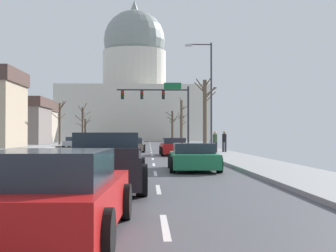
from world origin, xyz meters
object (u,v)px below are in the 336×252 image
at_px(sedan_near_03, 122,151).
at_px(pickup_truck_near_05, 106,163).
at_px(sedan_near_01, 133,145).
at_px(sedan_near_04, 193,157).
at_px(sedan_near_06, 54,196).
at_px(pedestrian_00, 224,140).
at_px(sedan_oncoming_00, 74,142).
at_px(pedestrian_01, 215,141).
at_px(sedan_oncoming_03, 120,139).
at_px(sedan_near_00, 133,144).
at_px(signal_gantry, 163,100).
at_px(sedan_near_02, 174,147).
at_px(sedan_oncoming_02, 96,140).
at_px(sedan_oncoming_01, 87,141).
at_px(bicycle_parked, 210,146).
at_px(street_lamp_right, 208,88).

bearing_deg(sedan_near_03, pickup_truck_near_05, -88.81).
height_order(sedan_near_01, sedan_near_04, sedan_near_01).
height_order(sedan_near_06, pedestrian_00, pedestrian_00).
height_order(sedan_oncoming_00, pedestrian_01, pedestrian_01).
bearing_deg(pedestrian_01, sedan_oncoming_03, 101.21).
relative_size(sedan_near_00, pedestrian_01, 2.83).
xyz_separation_m(sedan_oncoming_00, sedan_oncoming_03, (3.61, 29.71, 0.01)).
relative_size(signal_gantry, sedan_near_00, 1.76).
height_order(sedan_near_04, pedestrian_00, pedestrian_00).
relative_size(sedan_near_01, pedestrian_01, 2.77).
xyz_separation_m(sedan_near_06, sedan_oncoming_00, (-7.26, 48.30, -0.06)).
xyz_separation_m(sedan_near_02, sedan_oncoming_02, (-10.34, 43.14, -0.03)).
bearing_deg(sedan_near_06, sedan_oncoming_00, 98.54).
height_order(sedan_near_04, sedan_oncoming_01, sedan_oncoming_01).
relative_size(sedan_near_02, pickup_truck_near_05, 0.75).
bearing_deg(bicycle_parked, sedan_oncoming_00, 134.47).
distance_m(sedan_near_02, bicycle_parked, 8.18).
bearing_deg(sedan_oncoming_02, pedestrian_00, -70.57).
height_order(signal_gantry, sedan_near_02, signal_gantry).
height_order(sedan_near_00, sedan_oncoming_01, sedan_oncoming_01).
distance_m(sedan_oncoming_00, sedan_oncoming_01, 9.49).
height_order(sedan_near_00, sedan_oncoming_03, sedan_oncoming_03).
distance_m(signal_gantry, sedan_oncoming_03, 34.78).
xyz_separation_m(sedan_oncoming_02, sedan_oncoming_03, (3.47, 8.25, 0.00)).
bearing_deg(sedan_oncoming_02, street_lamp_right, -71.65).
bearing_deg(sedan_near_06, pedestrian_01, 77.07).
relative_size(street_lamp_right, sedan_near_04, 1.95).
relative_size(signal_gantry, sedan_near_03, 1.76).
distance_m(sedan_near_01, bicycle_parked, 6.82).
bearing_deg(sedan_near_00, sedan_near_02, -76.18).
xyz_separation_m(sedan_oncoming_03, pedestrian_01, (9.99, -50.41, 0.45)).
distance_m(sedan_near_00, sedan_near_06, 40.21).
distance_m(street_lamp_right, sedan_oncoming_00, 23.25).
bearing_deg(sedan_oncoming_00, pedestrian_01, -56.69).
distance_m(sedan_oncoming_00, pedestrian_00, 24.16).
xyz_separation_m(sedan_near_06, bicycle_parked, (6.81, 33.98, -0.12)).
xyz_separation_m(sedan_near_00, sedan_near_04, (3.41, -27.55, -0.02)).
height_order(sedan_near_00, sedan_near_06, sedan_near_06).
relative_size(sedan_near_06, sedan_oncoming_03, 0.95).
distance_m(sedan_oncoming_02, sedan_oncoming_03, 8.95).
bearing_deg(signal_gantry, sedan_near_00, -127.93).
bearing_deg(sedan_near_04, sedan_oncoming_01, 102.77).
distance_m(sedan_near_02, pedestrian_01, 3.30).
relative_size(street_lamp_right, sedan_oncoming_02, 1.98).
bearing_deg(sedan_near_00, sedan_oncoming_02, 103.32).
xyz_separation_m(pickup_truck_near_05, sedan_oncoming_00, (-7.46, 42.00, -0.16)).
relative_size(sedan_near_01, sedan_near_06, 0.99).
xyz_separation_m(sedan_near_00, pickup_truck_near_05, (0.32, -33.90, 0.16)).
distance_m(sedan_near_00, sedan_near_03, 20.13).
xyz_separation_m(pickup_truck_near_05, pedestrian_01, (6.14, 21.30, 0.30)).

